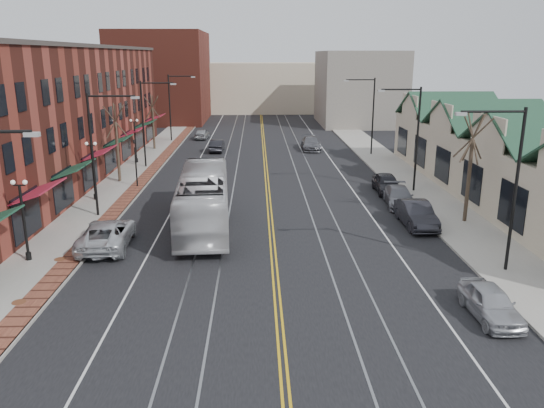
{
  "coord_description": "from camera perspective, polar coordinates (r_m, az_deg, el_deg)",
  "views": [
    {
      "loc": [
        -0.87,
        -18.18,
        10.46
      ],
      "look_at": [
        0.01,
        11.77,
        2.0
      ],
      "focal_mm": 35.0,
      "sensor_mm": 36.0,
      "label": 1
    }
  ],
  "objects": [
    {
      "name": "lamppost_l_1",
      "position": [
        29.94,
        -25.11,
        -1.78
      ],
      "size": [
        0.84,
        0.28,
        4.27
      ],
      "color": "black",
      "rests_on": "sidewalk_left"
    },
    {
      "name": "building_left",
      "position": [
        48.94,
        -23.71,
        8.64
      ],
      "size": [
        10.0,
        50.0,
        11.0
      ],
      "primitive_type": "cube",
      "color": "maroon",
      "rests_on": "ground"
    },
    {
      "name": "distant_car_far",
      "position": [
        69.24,
        -7.52,
        7.5
      ],
      "size": [
        1.85,
        4.01,
        1.33
      ],
      "primitive_type": "imported",
      "rotation": [
        0.0,
        0.0,
        3.07
      ],
      "color": "#999CA0",
      "rests_on": "ground"
    },
    {
      "name": "parked_car_d",
      "position": [
        42.44,
        12.23,
        2.19
      ],
      "size": [
        1.9,
        4.48,
        1.51
      ],
      "primitive_type": "imported",
      "rotation": [
        0.0,
        0.0,
        -0.03
      ],
      "color": "#232328",
      "rests_on": "ground"
    },
    {
      "name": "streetlight_l_2",
      "position": [
        51.49,
        -13.25,
        9.3
      ],
      "size": [
        3.33,
        0.25,
        8.0
      ],
      "color": "black",
      "rests_on": "sidewalk_left"
    },
    {
      "name": "lamppost_l_2",
      "position": [
        40.85,
        -18.66,
        3.27
      ],
      "size": [
        0.84,
        0.28,
        4.27
      ],
      "color": "black",
      "rests_on": "sidewalk_left"
    },
    {
      "name": "distant_car_right",
      "position": [
        60.76,
        4.21,
        6.51
      ],
      "size": [
        2.1,
        5.05,
        1.46
      ],
      "primitive_type": "imported",
      "rotation": [
        0.0,
        0.0,
        -0.01
      ],
      "color": "slate",
      "rests_on": "ground"
    },
    {
      "name": "lamppost_l_3",
      "position": [
        54.16,
        -14.49,
        6.5
      ],
      "size": [
        0.84,
        0.28,
        4.27
      ],
      "color": "black",
      "rests_on": "sidewalk_left"
    },
    {
      "name": "tree_right_mid",
      "position": [
        35.49,
        20.53,
        3.86
      ],
      "size": [
        1.9,
        1.46,
        6.93
      ],
      "color": "#382B21",
      "rests_on": "sidewalk_right"
    },
    {
      "name": "backdrop_right",
      "position": [
        84.83,
        9.31,
        12.21
      ],
      "size": [
        12.0,
        16.0,
        11.0
      ],
      "primitive_type": "cube",
      "color": "slate",
      "rests_on": "ground"
    },
    {
      "name": "streetlight_r_1",
      "position": [
        42.26,
        14.85,
        7.86
      ],
      "size": [
        3.33,
        0.25,
        8.0
      ],
      "color": "black",
      "rests_on": "sidewalk_right"
    },
    {
      "name": "backdrop_mid",
      "position": [
        103.36,
        -1.23,
        12.46
      ],
      "size": [
        22.0,
        14.0,
        9.0
      ],
      "primitive_type": "cube",
      "color": "#C6B598",
      "rests_on": "ground"
    },
    {
      "name": "tree_left_far",
      "position": [
        61.72,
        -12.69,
        8.7
      ],
      "size": [
        1.66,
        1.28,
        6.02
      ],
      "color": "#382B21",
      "rests_on": "sidewalk_left"
    },
    {
      "name": "distant_car_left",
      "position": [
        59.8,
        -5.95,
        6.27
      ],
      "size": [
        1.53,
        4.14,
        1.35
      ],
      "primitive_type": "imported",
      "rotation": [
        0.0,
        0.0,
        3.12
      ],
      "color": "black",
      "rests_on": "ground"
    },
    {
      "name": "parked_car_b",
      "position": [
        34.55,
        15.25,
        -1.07
      ],
      "size": [
        1.73,
        4.79,
        1.57
      ],
      "primitive_type": "imported",
      "rotation": [
        0.0,
        0.0,
        0.01
      ],
      "color": "#232329",
      "rests_on": "ground"
    },
    {
      "name": "backdrop_left",
      "position": [
        89.54,
        -11.73,
        13.24
      ],
      "size": [
        14.0,
        18.0,
        14.0
      ],
      "primitive_type": "cube",
      "color": "maroon",
      "rests_on": "ground"
    },
    {
      "name": "tree_left_near",
      "position": [
        46.21,
        -16.35,
        6.49
      ],
      "size": [
        1.78,
        1.37,
        6.48
      ],
      "color": "#382B21",
      "rests_on": "sidewalk_left"
    },
    {
      "name": "parked_car_c",
      "position": [
        38.99,
        13.49,
        0.79
      ],
      "size": [
        2.33,
        4.8,
        1.34
      ],
      "primitive_type": "imported",
      "rotation": [
        0.0,
        0.0,
        -0.1
      ],
      "color": "slate",
      "rests_on": "ground"
    },
    {
      "name": "manhole_mid",
      "position": [
        25.72,
        -25.57,
        -9.49
      ],
      "size": [
        0.6,
        0.6,
        0.02
      ],
      "primitive_type": "cylinder",
      "color": "#592D19",
      "rests_on": "sidewalk_left"
    },
    {
      "name": "streetlight_r_2",
      "position": [
        57.69,
        10.4,
        10.11
      ],
      "size": [
        3.33,
        0.25,
        8.0
      ],
      "color": "black",
      "rests_on": "sidewalk_right"
    },
    {
      "name": "sidewalk_left",
      "position": [
        41.11,
        -17.34,
        0.4
      ],
      "size": [
        4.0,
        120.0,
        0.15
      ],
      "primitive_type": "cube",
      "color": "gray",
      "rests_on": "ground"
    },
    {
      "name": "manhole_far",
      "position": [
        29.97,
        -21.84,
        -5.52
      ],
      "size": [
        0.6,
        0.6,
        0.02
      ],
      "primitive_type": "cylinder",
      "color": "#592D19",
      "rests_on": "sidewalk_left"
    },
    {
      "name": "streetlight_l_3",
      "position": [
        67.18,
        -10.59,
        10.87
      ],
      "size": [
        3.33,
        0.25,
        8.0
      ],
      "color": "black",
      "rests_on": "sidewalk_left"
    },
    {
      "name": "streetlight_l_1",
      "position": [
        36.08,
        -18.17,
        6.32
      ],
      "size": [
        3.33,
        0.25,
        8.0
      ],
      "color": "black",
      "rests_on": "sidewalk_left"
    },
    {
      "name": "building_right",
      "position": [
        43.37,
        24.19,
        3.53
      ],
      "size": [
        8.0,
        36.0,
        4.6
      ],
      "primitive_type": "cube",
      "color": "#C6B598",
      "rests_on": "ground"
    },
    {
      "name": "parked_suv",
      "position": [
        31.11,
        -17.34,
        -3.1
      ],
      "size": [
        2.96,
        5.79,
        1.56
      ],
      "primitive_type": "imported",
      "rotation": [
        0.0,
        0.0,
        3.21
      ],
      "color": "silver",
      "rests_on": "ground"
    },
    {
      "name": "ground",
      "position": [
        20.99,
        0.94,
        -14.12
      ],
      "size": [
        160.0,
        160.0,
        0.0
      ],
      "primitive_type": "plane",
      "color": "black",
      "rests_on": "ground"
    },
    {
      "name": "streetlight_r_0",
      "position": [
        27.5,
        24.06,
        2.99
      ],
      "size": [
        3.33,
        0.25,
        8.0
      ],
      "color": "black",
      "rests_on": "sidewalk_right"
    },
    {
      "name": "sidewalk_right",
      "position": [
        41.61,
        16.39,
        0.66
      ],
      "size": [
        4.0,
        120.0,
        0.15
      ],
      "primitive_type": "cube",
      "color": "gray",
      "rests_on": "ground"
    },
    {
      "name": "traffic_signal",
      "position": [
        44.04,
        -14.47,
        4.65
      ],
      "size": [
        0.18,
        0.15,
        3.8
      ],
      "color": "black",
      "rests_on": "sidewalk_left"
    },
    {
      "name": "transit_bus",
      "position": [
        33.37,
        -7.35,
        0.52
      ],
      "size": [
        3.74,
        12.79,
        3.52
      ],
      "primitive_type": "imported",
      "rotation": [
        0.0,
        0.0,
        3.2
      ],
      "color": "silver",
      "rests_on": "ground"
    },
    {
      "name": "parked_car_a",
      "position": [
        23.82,
        22.45,
        -9.78
      ],
      "size": [
        1.65,
        3.97,
        1.34
      ],
      "primitive_type": "imported",
      "rotation": [
        0.0,
        0.0,
        0.02
      ],
      "color": "#AAABB1",
      "rests_on": "ground"
    }
  ]
}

